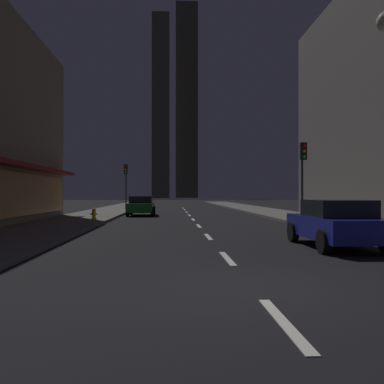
{
  "coord_description": "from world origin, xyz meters",
  "views": [
    {
      "loc": [
        -1.43,
        -7.17,
        1.64
      ],
      "look_at": [
        0.0,
        20.19,
        1.75
      ],
      "focal_mm": 38.76,
      "sensor_mm": 36.0,
      "label": 1
    }
  ],
  "objects_px": {
    "traffic_light_near_right": "(303,164)",
    "car_parked_near": "(336,223)",
    "fire_hydrant_far_left": "(94,214)",
    "traffic_light_far_left": "(126,177)",
    "car_parked_far": "(141,206)"
  },
  "relations": [
    {
      "from": "car_parked_near",
      "to": "traffic_light_far_left",
      "type": "height_order",
      "value": "traffic_light_far_left"
    },
    {
      "from": "fire_hydrant_far_left",
      "to": "traffic_light_near_right",
      "type": "xyz_separation_m",
      "value": [
        11.4,
        -3.16,
        2.74
      ]
    },
    {
      "from": "fire_hydrant_far_left",
      "to": "traffic_light_far_left",
      "type": "relative_size",
      "value": 0.16
    },
    {
      "from": "car_parked_near",
      "to": "traffic_light_near_right",
      "type": "relative_size",
      "value": 1.01
    },
    {
      "from": "car_parked_near",
      "to": "car_parked_far",
      "type": "distance_m",
      "value": 20.0
    },
    {
      "from": "car_parked_far",
      "to": "traffic_light_near_right",
      "type": "relative_size",
      "value": 1.01
    },
    {
      "from": "traffic_light_near_right",
      "to": "car_parked_near",
      "type": "bearing_deg",
      "value": -102.0
    },
    {
      "from": "car_parked_near",
      "to": "traffic_light_far_left",
      "type": "distance_m",
      "value": 27.32
    },
    {
      "from": "fire_hydrant_far_left",
      "to": "car_parked_far",
      "type": "bearing_deg",
      "value": 70.67
    },
    {
      "from": "car_parked_far",
      "to": "traffic_light_far_left",
      "type": "distance_m",
      "value": 7.65
    },
    {
      "from": "traffic_light_near_right",
      "to": "traffic_light_far_left",
      "type": "relative_size",
      "value": 1.0
    },
    {
      "from": "traffic_light_near_right",
      "to": "traffic_light_far_left",
      "type": "xyz_separation_m",
      "value": [
        -11.0,
        16.71,
        0.0
      ]
    },
    {
      "from": "fire_hydrant_far_left",
      "to": "traffic_light_near_right",
      "type": "relative_size",
      "value": 0.16
    },
    {
      "from": "fire_hydrant_far_left",
      "to": "traffic_light_far_left",
      "type": "xyz_separation_m",
      "value": [
        0.4,
        13.55,
        2.74
      ]
    },
    {
      "from": "fire_hydrant_far_left",
      "to": "traffic_light_far_left",
      "type": "distance_m",
      "value": 13.83
    }
  ]
}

